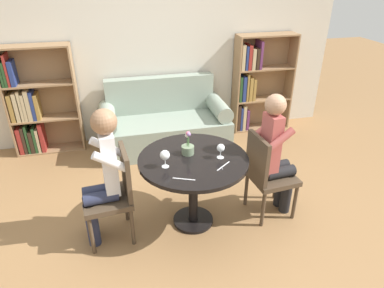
{
  "coord_description": "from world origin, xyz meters",
  "views": [
    {
      "loc": [
        -0.65,
        -2.61,
        2.31
      ],
      "look_at": [
        0.0,
        0.05,
        0.86
      ],
      "focal_mm": 32.0,
      "sensor_mm": 36.0,
      "label": 1
    }
  ],
  "objects_px": {
    "wine_glass_left": "(165,156)",
    "couch": "(164,125)",
    "flower_vase": "(188,148)",
    "bookshelf_right": "(255,83)",
    "chair_left": "(115,191)",
    "wine_glass_right": "(221,148)",
    "person_left": "(102,174)",
    "person_right": "(276,154)",
    "chair_right": "(266,172)",
    "bookshelf_left": "(35,106)"
  },
  "relations": [
    {
      "from": "bookshelf_right",
      "to": "person_right",
      "type": "height_order",
      "value": "bookshelf_right"
    },
    {
      "from": "flower_vase",
      "to": "bookshelf_right",
      "type": "bearing_deg",
      "value": 52.03
    },
    {
      "from": "person_right",
      "to": "bookshelf_left",
      "type": "bearing_deg",
      "value": 46.39
    },
    {
      "from": "person_right",
      "to": "flower_vase",
      "type": "xyz_separation_m",
      "value": [
        -0.85,
        0.12,
        0.12
      ]
    },
    {
      "from": "couch",
      "to": "person_right",
      "type": "distance_m",
      "value": 1.93
    },
    {
      "from": "couch",
      "to": "bookshelf_right",
      "type": "xyz_separation_m",
      "value": [
        1.42,
        0.27,
        0.41
      ]
    },
    {
      "from": "chair_left",
      "to": "chair_right",
      "type": "bearing_deg",
      "value": 83.77
    },
    {
      "from": "couch",
      "to": "flower_vase",
      "type": "relative_size",
      "value": 7.6
    },
    {
      "from": "chair_left",
      "to": "person_left",
      "type": "bearing_deg",
      "value": -86.42
    },
    {
      "from": "wine_glass_left",
      "to": "couch",
      "type": "bearing_deg",
      "value": 81.27
    },
    {
      "from": "couch",
      "to": "bookshelf_right",
      "type": "height_order",
      "value": "bookshelf_right"
    },
    {
      "from": "bookshelf_left",
      "to": "bookshelf_right",
      "type": "distance_m",
      "value": 3.09
    },
    {
      "from": "bookshelf_left",
      "to": "chair_right",
      "type": "xyz_separation_m",
      "value": [
        2.39,
        -1.99,
        -0.15
      ]
    },
    {
      "from": "wine_glass_left",
      "to": "person_right",
      "type": "bearing_deg",
      "value": 3.35
    },
    {
      "from": "bookshelf_right",
      "to": "chair_left",
      "type": "relative_size",
      "value": 1.59
    },
    {
      "from": "chair_left",
      "to": "wine_glass_left",
      "type": "distance_m",
      "value": 0.58
    },
    {
      "from": "couch",
      "to": "bookshelf_left",
      "type": "bearing_deg",
      "value": 170.94
    },
    {
      "from": "chair_right",
      "to": "person_right",
      "type": "xyz_separation_m",
      "value": [
        0.09,
        0.01,
        0.18
      ]
    },
    {
      "from": "bookshelf_right",
      "to": "flower_vase",
      "type": "height_order",
      "value": "bookshelf_right"
    },
    {
      "from": "chair_left",
      "to": "person_right",
      "type": "relative_size",
      "value": 0.69
    },
    {
      "from": "bookshelf_right",
      "to": "wine_glass_right",
      "type": "height_order",
      "value": "bookshelf_right"
    },
    {
      "from": "person_left",
      "to": "wine_glass_left",
      "type": "relative_size",
      "value": 8.05
    },
    {
      "from": "chair_right",
      "to": "couch",
      "type": "bearing_deg",
      "value": 17.89
    },
    {
      "from": "person_left",
      "to": "wine_glass_left",
      "type": "distance_m",
      "value": 0.57
    },
    {
      "from": "wine_glass_left",
      "to": "flower_vase",
      "type": "height_order",
      "value": "flower_vase"
    },
    {
      "from": "chair_right",
      "to": "person_left",
      "type": "height_order",
      "value": "person_left"
    },
    {
      "from": "bookshelf_right",
      "to": "wine_glass_left",
      "type": "xyz_separation_m",
      "value": [
        -1.69,
        -2.04,
        0.13
      ]
    },
    {
      "from": "bookshelf_right",
      "to": "person_right",
      "type": "relative_size",
      "value": 1.1
    },
    {
      "from": "bookshelf_left",
      "to": "wine_glass_left",
      "type": "bearing_deg",
      "value": -55.69
    },
    {
      "from": "chair_right",
      "to": "person_right",
      "type": "bearing_deg",
      "value": -86.54
    },
    {
      "from": "bookshelf_right",
      "to": "wine_glass_right",
      "type": "relative_size",
      "value": 10.32
    },
    {
      "from": "wine_glass_right",
      "to": "bookshelf_right",
      "type": "bearing_deg",
      "value": 59.5
    },
    {
      "from": "chair_left",
      "to": "person_right",
      "type": "distance_m",
      "value": 1.56
    },
    {
      "from": "chair_right",
      "to": "flower_vase",
      "type": "distance_m",
      "value": 0.83
    },
    {
      "from": "bookshelf_right",
      "to": "flower_vase",
      "type": "relative_size",
      "value": 6.27
    },
    {
      "from": "wine_glass_left",
      "to": "flower_vase",
      "type": "relative_size",
      "value": 0.7
    },
    {
      "from": "bookshelf_left",
      "to": "wine_glass_right",
      "type": "bearing_deg",
      "value": -46.42
    },
    {
      "from": "bookshelf_right",
      "to": "wine_glass_right",
      "type": "distance_m",
      "value": 2.33
    },
    {
      "from": "couch",
      "to": "person_left",
      "type": "xyz_separation_m",
      "value": [
        -0.81,
        -1.7,
        0.39
      ]
    },
    {
      "from": "couch",
      "to": "chair_left",
      "type": "xyz_separation_m",
      "value": [
        -0.73,
        -1.69,
        0.18
      ]
    },
    {
      "from": "couch",
      "to": "person_right",
      "type": "bearing_deg",
      "value": -64.42
    },
    {
      "from": "bookshelf_right",
      "to": "flower_vase",
      "type": "bearing_deg",
      "value": -127.97
    },
    {
      "from": "bookshelf_left",
      "to": "flower_vase",
      "type": "height_order",
      "value": "bookshelf_left"
    },
    {
      "from": "chair_right",
      "to": "wine_glass_left",
      "type": "xyz_separation_m",
      "value": [
        -1.0,
        -0.05,
        0.35
      ]
    },
    {
      "from": "chair_left",
      "to": "wine_glass_right",
      "type": "distance_m",
      "value": 1.03
    },
    {
      "from": "person_left",
      "to": "person_right",
      "type": "relative_size",
      "value": 1.0
    },
    {
      "from": "chair_right",
      "to": "flower_vase",
      "type": "relative_size",
      "value": 3.94
    },
    {
      "from": "bookshelf_left",
      "to": "person_left",
      "type": "bearing_deg",
      "value": -66.71
    },
    {
      "from": "person_left",
      "to": "wine_glass_left",
      "type": "xyz_separation_m",
      "value": [
        0.54,
        -0.07,
        0.15
      ]
    },
    {
      "from": "chair_right",
      "to": "chair_left",
      "type": "bearing_deg",
      "value": 83.73
    }
  ]
}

